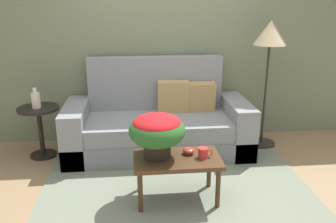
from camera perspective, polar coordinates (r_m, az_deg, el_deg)
name	(u,v)px	position (r m, az deg, el deg)	size (l,w,h in m)	color
ground_plane	(174,179)	(3.87, 0.92, -10.70)	(14.00, 14.00, 0.00)	#997A56
wall_back	(163,39)	(4.68, -0.85, 11.54)	(6.40, 0.12, 2.66)	slate
area_rug	(174,180)	(3.83, 1.00, -10.98)	(2.69, 1.87, 0.01)	gray
couch	(159,125)	(4.42, -1.52, -2.16)	(2.22, 0.93, 1.13)	slate
coffee_table	(177,163)	(3.34, 1.46, -8.26)	(0.81, 0.48, 0.44)	#442D1B
side_table	(40,123)	(4.48, -19.87, -1.73)	(0.48, 0.48, 0.62)	black
floor_lamp	(270,43)	(4.52, 16.00, 10.53)	(0.40, 0.40, 1.59)	#2D2823
potted_plant	(157,130)	(3.24, -1.78, -3.05)	(0.52, 0.52, 0.41)	black
coffee_mug	(203,153)	(3.31, 5.71, -6.60)	(0.14, 0.09, 0.10)	red
snack_bowl	(189,151)	(3.38, 3.33, -6.28)	(0.11, 0.11, 0.06)	#B2382D
table_vase	(36,100)	(4.38, -20.44, 1.77)	(0.10, 0.10, 0.24)	silver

